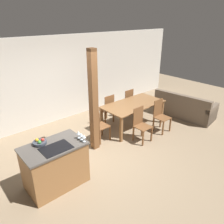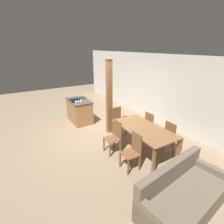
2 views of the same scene
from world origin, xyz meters
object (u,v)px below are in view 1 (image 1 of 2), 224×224
Objects in this scene: fruit_bowl at (40,142)px; wine_glass_middle at (81,135)px; timber_post at (94,102)px; dining_chair_far_left at (107,109)px; kitchen_island at (55,165)px; dining_chair_near_left at (141,124)px; dining_chair_near_right at (160,115)px; dining_chair_head_end at (99,125)px; dining_chair_far_right at (127,102)px; couch at (184,108)px; wine_glass_far at (78,133)px; dining_table at (133,106)px; wine_glass_near at (84,136)px.

wine_glass_middle reaches higher than fruit_bowl.
timber_post reaches higher than fruit_bowl.
wine_glass_middle is 0.06× the size of timber_post.
fruit_bowl is 3.10m from dining_chair_far_left.
dining_chair_near_left is at bearing 1.37° from kitchen_island.
dining_chair_near_right is 1.92m from dining_chair_head_end.
dining_chair_far_right is 1.00× the size of dining_chair_head_end.
couch is 0.79× the size of timber_post.
dining_table is (2.53, 0.88, -0.39)m from wine_glass_far.
dining_chair_head_end is (-1.78, 0.72, 0.00)m from dining_chair_near_right.
dining_chair_head_end reaches higher than kitchen_island.
fruit_bowl is 0.27× the size of dining_chair_near_right.
wine_glass_middle is 0.16× the size of dining_chair_near_left.
wine_glass_near is at bearing 40.48° from dining_chair_far_left.
timber_post reaches higher than couch.
dining_chair_near_right is 0.47× the size of couch.
dining_chair_head_end is (1.18, 0.98, -0.57)m from wine_glass_middle.
dining_chair_head_end is (-0.91, -0.72, 0.00)m from dining_chair_far_left.
dining_chair_near_right reaches higher than dining_table.
timber_post is at bearing -173.27° from dining_table.
wine_glass_near is 0.16× the size of dining_chair_near_right.
dining_chair_far_left is (2.09, 1.79, -0.57)m from wine_glass_near.
wine_glass_far is 3.02m from dining_chair_near_right.
timber_post reaches higher than wine_glass_near.
dining_chair_near_right is at bearing -14.25° from timber_post.
dining_table is 2.01× the size of dining_chair_near_right.
wine_glass_far is 0.16× the size of dining_chair_near_right.
couch is at bearing 4.50° from wine_glass_middle.
fruit_bowl is 0.14× the size of dining_table.
fruit_bowl is 2.01m from dining_chair_head_end.
wine_glass_far is (0.69, -0.31, 0.08)m from fruit_bowl.
dining_chair_head_end is (-1.78, -0.72, 0.00)m from dining_chair_far_right.
wine_glass_far is at bearing -142.58° from timber_post.
dining_chair_far_right reaches higher than couch.
wine_glass_far is 0.16× the size of dining_chair_far_right.
dining_table is at bearing 58.66° from dining_chair_far_right.
wine_glass_near is at bearing -173.18° from dining_chair_near_right.
wine_glass_middle is 4.52m from couch.
kitchen_island is at bearing -51.87° from fruit_bowl.
fruit_bowl is 0.27× the size of dining_chair_near_left.
wine_glass_near reaches higher than dining_chair_near_right.
fruit_bowl is at bearing -169.96° from dining_table.
kitchen_island is 1.74m from timber_post.
dining_table is at bearing 14.31° from kitchen_island.
wine_glass_middle is at bearing 87.26° from couch.
couch is at bearing 3.45° from dining_chair_near_right.
dining_table is (2.53, 1.07, -0.39)m from wine_glass_near.
kitchen_island is 0.84m from wine_glass_near.
dining_chair_head_end is at bearing 24.54° from kitchen_island.
dining_chair_far_right is (3.65, 1.29, -0.48)m from fruit_bowl.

